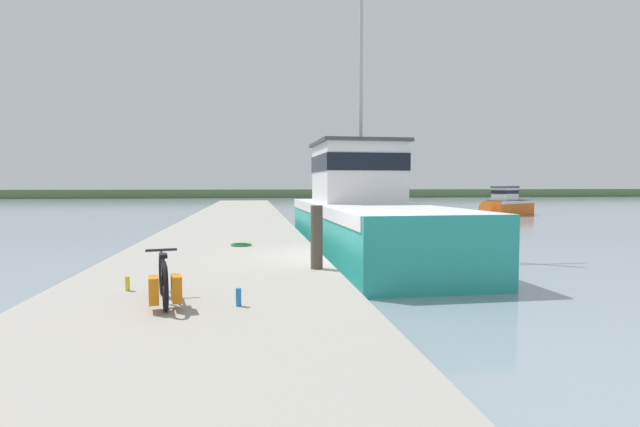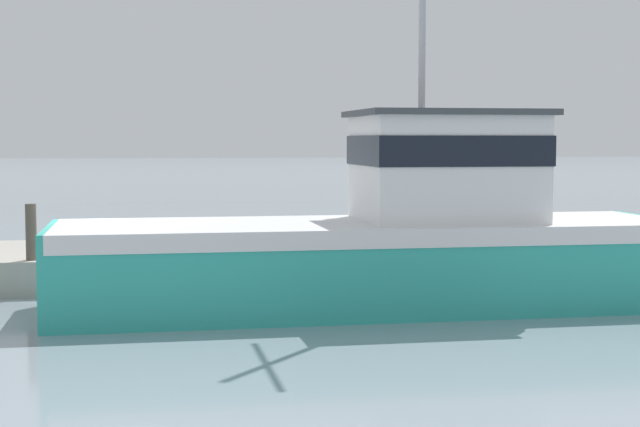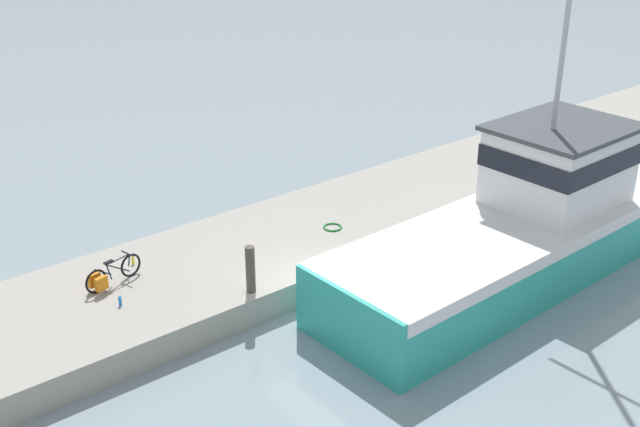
% 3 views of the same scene
% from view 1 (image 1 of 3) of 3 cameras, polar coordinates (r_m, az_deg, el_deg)
% --- Properties ---
extents(ground_plane, '(320.00, 320.00, 0.00)m').
position_cam_1_polar(ground_plane, '(11.43, 3.61, -8.71)').
color(ground_plane, '#84939E').
extents(dock_pier, '(4.74, 80.00, 0.77)m').
position_cam_1_polar(dock_pier, '(11.16, -11.70, -7.05)').
color(dock_pier, '#A39E93').
rests_on(dock_pier, ground_plane).
extents(far_shoreline, '(180.00, 5.00, 1.50)m').
position_cam_1_polar(far_shoreline, '(96.03, 11.81, 2.30)').
color(far_shoreline, '#567047').
rests_on(far_shoreline, ground_plane).
extents(fishing_boat_main, '(3.90, 14.80, 11.04)m').
position_cam_1_polar(fishing_boat_main, '(17.43, 4.89, 0.10)').
color(fishing_boat_main, teal).
rests_on(fishing_boat_main, ground_plane).
extents(boat_blue_far, '(5.30, 3.76, 2.26)m').
position_cam_1_polar(boat_blue_far, '(40.80, 20.54, 1.01)').
color(boat_blue_far, orange).
rests_on(boat_blue_far, ground_plane).
extents(bicycle_touring, '(0.65, 1.65, 0.69)m').
position_cam_1_polar(bicycle_touring, '(7.04, -17.42, -7.48)').
color(bicycle_touring, black).
rests_on(bicycle_touring, dock_pier).
extents(mooring_post, '(0.23, 0.23, 1.22)m').
position_cam_1_polar(mooring_post, '(9.54, -0.39, -2.72)').
color(mooring_post, '#51473D').
rests_on(mooring_post, dock_pier).
extents(hose_coil, '(0.54, 0.54, 0.05)m').
position_cam_1_polar(hose_coil, '(13.36, -8.99, -3.54)').
color(hose_coil, '#197A2D').
rests_on(hose_coil, dock_pier).
extents(water_bottle_on_curb, '(0.07, 0.07, 0.22)m').
position_cam_1_polar(water_bottle_on_curb, '(8.19, -21.15, -7.48)').
color(water_bottle_on_curb, yellow).
rests_on(water_bottle_on_curb, dock_pier).
extents(water_bottle_by_bike, '(0.07, 0.07, 0.24)m').
position_cam_1_polar(water_bottle_by_bike, '(6.79, -9.29, -9.42)').
color(water_bottle_by_bike, blue).
rests_on(water_bottle_by_bike, dock_pier).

